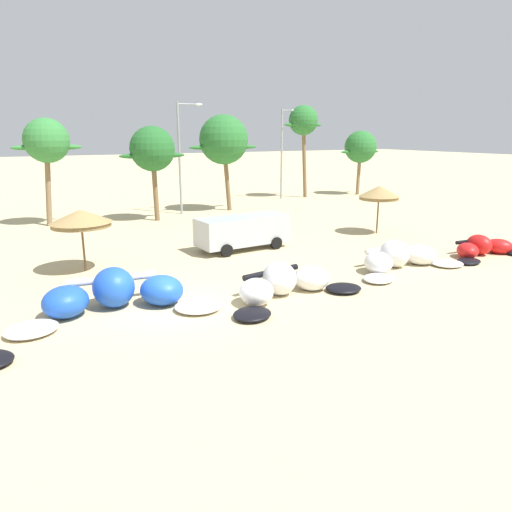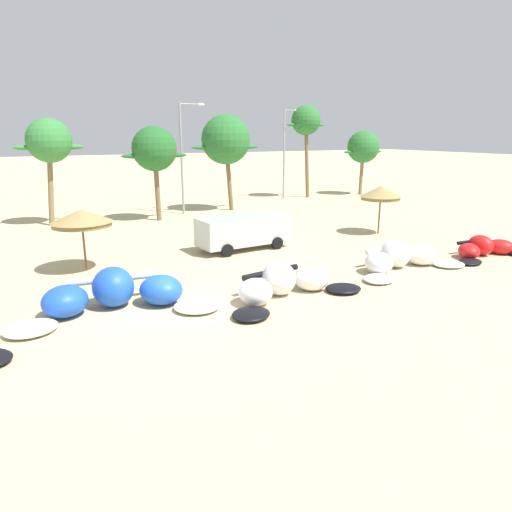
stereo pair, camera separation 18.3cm
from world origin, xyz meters
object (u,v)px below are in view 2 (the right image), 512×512
palm_center_right (226,140)px  palm_left_of_gap (49,142)px  kite_center (400,258)px  lamppost_west_center (285,149)px  palm_right (363,147)px  beach_umbrella_middle (82,218)px  palm_center_left (154,150)px  parked_van (242,230)px  kite_left_of_center (284,284)px  beach_umbrella_near_palms (381,193)px  kite_right_of_center (485,249)px  kite_left (115,295)px  lamppost_west (184,152)px  palm_right_of_gap (306,122)px

palm_center_right → palm_left_of_gap: bearing=-178.5°
kite_center → lamppost_west_center: bearing=71.7°
palm_right → lamppost_west_center: 8.77m
beach_umbrella_middle → palm_left_of_gap: (-0.06, 12.86, 3.19)m
palm_center_left → parked_van: bearing=-81.6°
parked_van → kite_left_of_center: bearing=-103.8°
parked_van → palm_left_of_gap: bearing=124.0°
beach_umbrella_near_palms → palm_left_of_gap: 22.30m
kite_right_of_center → palm_right: 26.00m
palm_right → lamppost_west_center: size_ratio=0.77×
kite_left → parked_van: parked_van is taller
palm_left_of_gap → palm_right: 30.23m
lamppost_west → kite_left: bearing=-116.2°
palm_center_left → lamppost_west: (2.86, 1.96, -0.27)m
kite_left → palm_right: bearing=36.6°
parked_van → beach_umbrella_middle: bearing=-177.3°
beach_umbrella_middle → palm_center_left: (6.72, 11.34, 2.61)m
kite_left → parked_van: size_ratio=1.44×
beach_umbrella_middle → kite_center: bearing=-26.3°
kite_right_of_center → palm_center_right: palm_center_right is taller
beach_umbrella_near_palms → parked_van: 9.78m
palm_center_left → kite_right_of_center: bearing=-55.9°
kite_left → beach_umbrella_middle: size_ratio=2.61×
palm_right → palm_center_left: bearing=-167.9°
parked_van → kite_right_of_center: bearing=-34.1°
beach_umbrella_near_palms → palm_center_right: size_ratio=0.40×
palm_right → lamppost_west_center: lamppost_west_center is taller
kite_right_of_center → kite_center: bearing=177.3°
lamppost_west_center → palm_center_left: bearing=-157.5°
kite_left_of_center → lamppost_west_center: 29.21m
beach_umbrella_middle → palm_right_of_gap: 29.35m
kite_center → beach_umbrella_near_palms: (4.64, 6.73, 2.12)m
kite_left → beach_umbrella_middle: beach_umbrella_middle is taller
palm_center_left → lamppost_west_center: size_ratio=0.80×
parked_van → lamppost_west_center: lamppost_west_center is taller
lamppost_west_center → beach_umbrella_near_palms: bearing=-100.7°
palm_right_of_gap → parked_van: bearing=-132.0°
palm_left_of_gap → lamppost_west_center: (21.31, 4.49, -0.93)m
palm_center_left → palm_center_right: (6.42, 1.87, 0.59)m
kite_left_of_center → palm_center_right: (6.72, 20.65, 5.20)m
kite_right_of_center → lamppost_west_center: size_ratio=0.64×
beach_umbrella_near_palms → palm_right: size_ratio=0.47×
kite_left_of_center → kite_center: bearing=7.1°
beach_umbrella_middle → palm_right_of_gap: (23.36, 17.10, 4.80)m
kite_center → parked_van: size_ratio=1.24×
parked_van → kite_center: bearing=-54.3°
kite_left → palm_center_right: palm_center_right is taller
kite_center → lamppost_west_center: size_ratio=0.76×
kite_left → palm_left_of_gap: bearing=90.8°
palm_center_right → lamppost_west: bearing=178.5°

